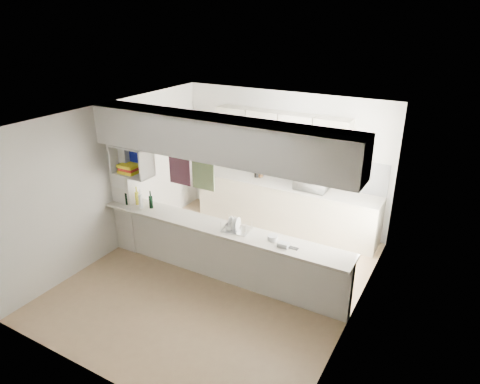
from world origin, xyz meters
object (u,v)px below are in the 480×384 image
Objects in this scene: wine_bottles at (139,200)px; dish_rack at (236,225)px; microwave at (312,181)px; bowl at (313,172)px.

dish_rack is at bearing 1.72° from wine_bottles.
wine_bottles is (-2.26, -2.11, -0.04)m from microwave.
wine_bottles reaches higher than microwave.
bowl is 0.56× the size of dish_rack.
bowl is at bearing 42.70° from wine_bottles.
microwave is 1.34× the size of dish_rack.
wine_bottles is (-2.27, -2.09, -0.24)m from bowl.
microwave is 2.10m from dish_rack.
microwave is at bearing 43.12° from wine_bottles.
wine_bottles is at bearing 174.86° from dish_rack.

